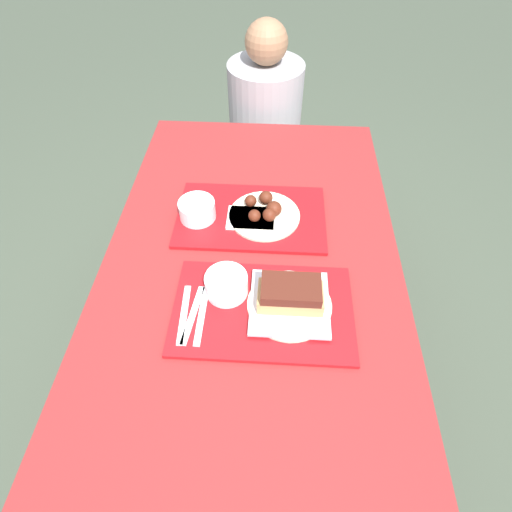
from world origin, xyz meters
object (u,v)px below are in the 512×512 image
(person_seated_across, at_px, (266,111))
(wings_plate_far, at_px, (265,212))
(tray_near, at_px, (263,310))
(tray_far, at_px, (251,216))
(brisket_sandwich_plate, at_px, (290,298))
(bowl_coleslaw_far, at_px, (197,209))
(bowl_coleslaw_near, at_px, (226,284))

(person_seated_across, bearing_deg, wings_plate_far, -88.12)
(tray_near, distance_m, tray_far, 0.34)
(brisket_sandwich_plate, bearing_deg, bowl_coleslaw_far, 132.19)
(tray_near, height_order, wings_plate_far, wings_plate_far)
(brisket_sandwich_plate, height_order, wings_plate_far, brisket_sandwich_plate)
(bowl_coleslaw_far, bearing_deg, brisket_sandwich_plate, -47.81)
(wings_plate_far, height_order, person_seated_across, person_seated_across)
(wings_plate_far, bearing_deg, tray_far, -178.82)
(tray_far, bearing_deg, wings_plate_far, 1.18)
(bowl_coleslaw_near, height_order, wings_plate_far, bowl_coleslaw_near)
(tray_near, relative_size, brisket_sandwich_plate, 2.12)
(bowl_coleslaw_near, relative_size, brisket_sandwich_plate, 0.51)
(tray_far, height_order, wings_plate_far, wings_plate_far)
(tray_near, distance_m, brisket_sandwich_plate, 0.08)
(bowl_coleslaw_near, height_order, bowl_coleslaw_far, same)
(tray_far, relative_size, person_seated_across, 0.71)
(wings_plate_far, relative_size, person_seated_across, 0.34)
(tray_far, distance_m, bowl_coleslaw_far, 0.17)
(tray_near, bearing_deg, bowl_coleslaw_near, 153.33)
(tray_near, height_order, person_seated_across, person_seated_across)
(tray_near, bearing_deg, person_seated_across, 91.82)
(bowl_coleslaw_near, bearing_deg, brisket_sandwich_plate, -12.24)
(bowl_coleslaw_far, distance_m, wings_plate_far, 0.20)
(tray_far, xyz_separation_m, wings_plate_far, (0.04, 0.00, 0.02))
(tray_far, bearing_deg, bowl_coleslaw_near, -98.55)
(brisket_sandwich_plate, bearing_deg, tray_near, -168.96)
(tray_far, height_order, bowl_coleslaw_near, bowl_coleslaw_near)
(brisket_sandwich_plate, height_order, person_seated_across, person_seated_across)
(tray_far, height_order, person_seated_across, person_seated_across)
(brisket_sandwich_plate, bearing_deg, tray_far, 109.97)
(tray_near, height_order, bowl_coleslaw_far, bowl_coleslaw_far)
(tray_near, bearing_deg, wings_plate_far, 91.71)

